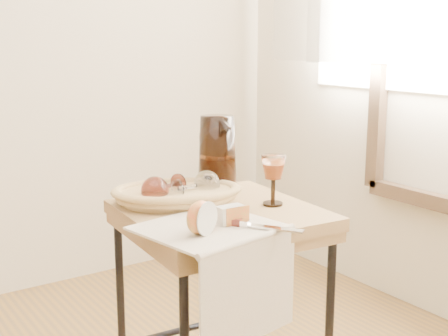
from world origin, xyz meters
TOP-DOWN VIEW (x-y plane):
  - side_table at (0.69, 0.53)m, footprint 0.55×0.55m
  - tea_towel at (0.57, 0.39)m, footprint 0.36×0.33m
  - bread_basket at (0.62, 0.64)m, footprint 0.39×0.34m
  - goblet_lying_a at (0.59, 0.65)m, footprint 0.15×0.12m
  - goblet_lying_b at (0.67, 0.62)m, footprint 0.13×0.09m
  - pitcher at (0.80, 0.69)m, footprint 0.23×0.28m
  - wine_goblet at (0.84, 0.47)m, footprint 0.09×0.09m
  - apple_half at (0.52, 0.36)m, footprint 0.10×0.08m
  - apple_wedge at (0.63, 0.38)m, footprint 0.07×0.04m
  - table_knife at (0.65, 0.33)m, footprint 0.16×0.23m

SIDE VIEW (x-z plane):
  - side_table at x=0.69m, z-range 0.00..0.64m
  - tea_towel at x=0.57m, z-range 0.64..0.65m
  - table_knife at x=0.65m, z-range 0.65..0.67m
  - bread_basket at x=0.62m, z-range 0.64..0.69m
  - apple_wedge at x=0.63m, z-range 0.65..0.70m
  - apple_half at x=0.52m, z-range 0.65..0.73m
  - goblet_lying_b at x=0.67m, z-range 0.66..0.73m
  - goblet_lying_a at x=0.59m, z-range 0.66..0.73m
  - wine_goblet at x=0.84m, z-range 0.64..0.79m
  - pitcher at x=0.80m, z-range 0.62..0.90m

